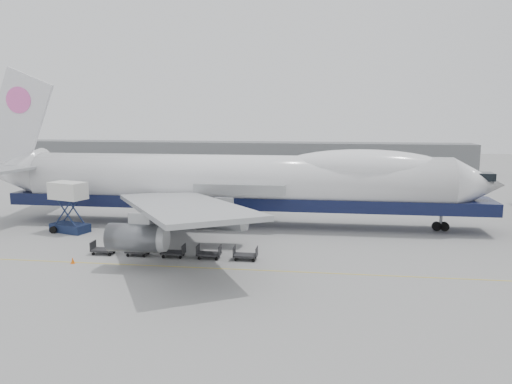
# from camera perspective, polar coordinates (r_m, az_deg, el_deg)

# --- Properties ---
(ground) EXTENTS (260.00, 260.00, 0.00)m
(ground) POSITION_cam_1_polar(r_m,az_deg,el_deg) (52.25, -4.57, -6.64)
(ground) COLOR gray
(ground) RESTS_ON ground
(apron_line) EXTENTS (60.00, 0.15, 0.01)m
(apron_line) POSITION_cam_1_polar(r_m,az_deg,el_deg) (46.66, -6.16, -8.61)
(apron_line) COLOR gold
(apron_line) RESTS_ON ground
(hangar) EXTENTS (110.00, 8.00, 7.00)m
(hangar) POSITION_cam_1_polar(r_m,az_deg,el_deg) (121.38, -2.16, 4.09)
(hangar) COLOR slate
(hangar) RESTS_ON ground
(airliner) EXTENTS (67.00, 55.30, 19.98)m
(airliner) POSITION_cam_1_polar(r_m,az_deg,el_deg) (62.54, -1.72, 1.27)
(airliner) COLOR white
(airliner) RESTS_ON ground
(catering_truck) EXTENTS (5.03, 4.10, 6.01)m
(catering_truck) POSITION_cam_1_polar(r_m,az_deg,el_deg) (63.13, -20.62, -1.26)
(catering_truck) COLOR #162243
(catering_truck) RESTS_ON ground
(traffic_cone) EXTENTS (0.40, 0.40, 0.59)m
(traffic_cone) POSITION_cam_1_polar(r_m,az_deg,el_deg) (50.70, -20.21, -7.36)
(traffic_cone) COLOR orange
(traffic_cone) RESTS_ON ground
(dolly_0) EXTENTS (2.30, 1.35, 1.30)m
(dolly_0) POSITION_cam_1_polar(r_m,az_deg,el_deg) (52.84, -17.04, -6.25)
(dolly_0) COLOR #2D2D30
(dolly_0) RESTS_ON ground
(dolly_1) EXTENTS (2.30, 1.35, 1.30)m
(dolly_1) POSITION_cam_1_polar(r_m,az_deg,el_deg) (51.45, -13.34, -6.50)
(dolly_1) COLOR #2D2D30
(dolly_1) RESTS_ON ground
(dolly_2) EXTENTS (2.30, 1.35, 1.30)m
(dolly_2) POSITION_cam_1_polar(r_m,az_deg,el_deg) (50.28, -9.46, -6.75)
(dolly_2) COLOR #2D2D30
(dolly_2) RESTS_ON ground
(dolly_3) EXTENTS (2.30, 1.35, 1.30)m
(dolly_3) POSITION_cam_1_polar(r_m,az_deg,el_deg) (49.35, -5.40, -6.97)
(dolly_3) COLOR #2D2D30
(dolly_3) RESTS_ON ground
(dolly_4) EXTENTS (2.30, 1.35, 1.30)m
(dolly_4) POSITION_cam_1_polar(r_m,az_deg,el_deg) (48.67, -1.21, -7.16)
(dolly_4) COLOR #2D2D30
(dolly_4) RESTS_ON ground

